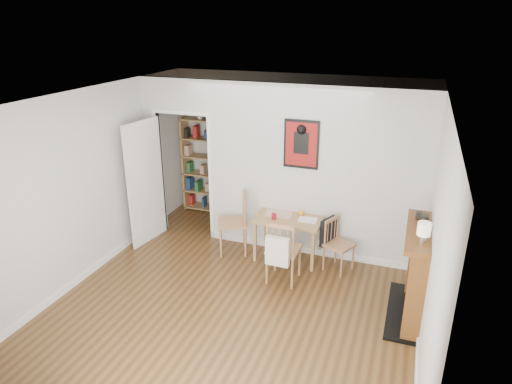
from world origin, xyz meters
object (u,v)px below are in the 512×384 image
at_px(dining_table, 289,223).
at_px(ceramic_jar_b, 419,216).
at_px(chair_left, 233,223).
at_px(notebook, 308,220).
at_px(mantel_lamp, 424,230).
at_px(ceramic_jar_a, 424,220).
at_px(bookshelf, 203,165).
at_px(chair_front, 283,250).
at_px(red_glass, 274,216).
at_px(chair_right, 338,244).
at_px(fireplace, 418,271).
at_px(orange_fruit, 301,213).

bearing_deg(dining_table, ceramic_jar_b, -17.07).
xyz_separation_m(chair_left, notebook, (1.16, 0.10, 0.20)).
height_order(mantel_lamp, ceramic_jar_a, mantel_lamp).
height_order(dining_table, bookshelf, bookshelf).
xyz_separation_m(chair_front, bookshelf, (-2.15, 1.93, 0.40)).
bearing_deg(red_glass, notebook, 15.12).
height_order(chair_left, ceramic_jar_a, ceramic_jar_a).
xyz_separation_m(chair_right, fireplace, (1.08, -0.76, 0.21)).
xyz_separation_m(fireplace, red_glass, (-2.04, 0.73, 0.11)).
height_order(chair_right, ceramic_jar_b, ceramic_jar_b).
xyz_separation_m(chair_right, orange_fruit, (-0.62, 0.22, 0.31)).
bearing_deg(chair_right, notebook, 169.33).
height_order(chair_front, bookshelf, bookshelf).
distance_m(notebook, mantel_lamp, 2.04).
bearing_deg(ceramic_jar_a, fireplace, -88.17).
bearing_deg(chair_right, bookshelf, 153.74).
relative_size(chair_right, ceramic_jar_a, 6.12).
relative_size(dining_table, chair_right, 1.26).
bearing_deg(ceramic_jar_a, chair_front, 177.84).
height_order(fireplace, red_glass, fireplace).
xyz_separation_m(dining_table, ceramic_jar_b, (1.79, -0.55, 0.62)).
height_order(orange_fruit, mantel_lamp, mantel_lamp).
xyz_separation_m(dining_table, bookshelf, (-2.03, 1.30, 0.29)).
bearing_deg(chair_front, chair_left, 151.05).
xyz_separation_m(chair_right, mantel_lamp, (1.07, -1.08, 0.90)).
relative_size(dining_table, chair_front, 1.05).
distance_m(chair_left, fireplace, 2.83).
bearing_deg(bookshelf, chair_left, -50.08).
height_order(chair_right, mantel_lamp, mantel_lamp).
relative_size(red_glass, mantel_lamp, 0.41).
bearing_deg(chair_front, bookshelf, 137.96).
relative_size(mantel_lamp, ceramic_jar_b, 2.32).
xyz_separation_m(bookshelf, fireplace, (3.89, -2.15, -0.26)).
height_order(bookshelf, fireplace, bookshelf).
height_order(orange_fruit, notebook, orange_fruit).
distance_m(fireplace, ceramic_jar_a, 0.63).
bearing_deg(chair_front, ceramic_jar_a, -2.16).
relative_size(chair_front, fireplace, 0.75).
bearing_deg(red_glass, orange_fruit, 36.57).
bearing_deg(mantel_lamp, chair_left, 158.40).
bearing_deg(chair_left, dining_table, 6.04).
height_order(chair_right, red_glass, chair_right).
bearing_deg(chair_front, red_glass, 120.66).
bearing_deg(red_glass, chair_front, -59.34).
relative_size(dining_table, ceramic_jar_a, 7.72).
relative_size(chair_left, mantel_lamp, 4.19).
height_order(chair_front, ceramic_jar_a, ceramic_jar_a).
distance_m(chair_right, orange_fruit, 0.72).
height_order(chair_right, bookshelf, bookshelf).
distance_m(chair_left, orange_fruit, 1.08).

